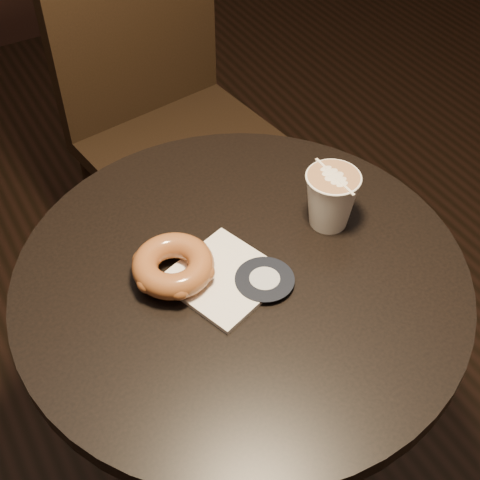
# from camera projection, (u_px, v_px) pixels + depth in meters

# --- Properties ---
(cafe_table) EXTENTS (0.70, 0.70, 0.75)m
(cafe_table) POSITION_uv_depth(u_px,v_px,m) (241.00, 347.00, 1.16)
(cafe_table) COLOR black
(cafe_table) RESTS_ON ground
(chair) EXTENTS (0.49, 0.49, 1.10)m
(chair) POSITION_uv_depth(u_px,v_px,m) (161.00, 92.00, 1.60)
(chair) COLOR black
(chair) RESTS_ON ground
(pastry_bag) EXTENTS (0.19, 0.19, 0.01)m
(pastry_bag) POSITION_uv_depth(u_px,v_px,m) (224.00, 278.00, 1.01)
(pastry_bag) COLOR white
(pastry_bag) RESTS_ON cafe_table
(doughnut) EXTENTS (0.12, 0.12, 0.04)m
(doughnut) POSITION_uv_depth(u_px,v_px,m) (173.00, 265.00, 0.99)
(doughnut) COLOR brown
(doughnut) RESTS_ON pastry_bag
(latte_cup) EXTENTS (0.09, 0.09, 0.10)m
(latte_cup) POSITION_uv_depth(u_px,v_px,m) (331.00, 200.00, 1.06)
(latte_cup) COLOR white
(latte_cup) RESTS_ON cafe_table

